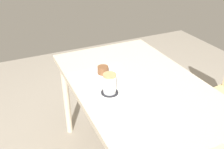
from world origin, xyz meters
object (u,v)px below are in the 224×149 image
Objects in this scene: dining_table at (136,93)px; pastry at (103,70)px; coffee_mug at (110,84)px; pastry_plate at (103,74)px.

dining_table is 17.24× the size of pastry.
pastry is 0.21m from coffee_mug.
coffee_mug is at bearing -12.75° from pastry_plate.
pastry is (0.00, 0.00, 0.03)m from pastry_plate.
pastry_plate reaches higher than dining_table.
pastry_plate is (-0.16, -0.15, 0.09)m from dining_table.
coffee_mug reaches higher than dining_table.
coffee_mug is (0.04, -0.20, 0.15)m from dining_table.
pastry reaches higher than dining_table.
pastry_plate is 0.03m from pastry.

